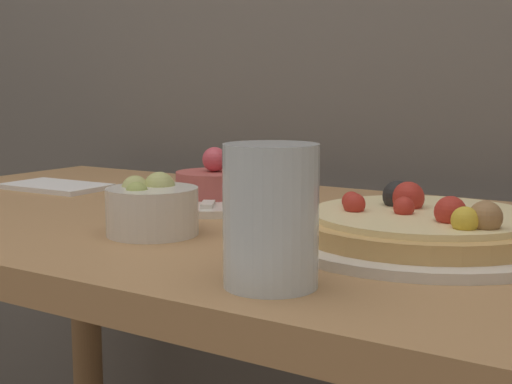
{
  "coord_description": "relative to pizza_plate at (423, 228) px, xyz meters",
  "views": [
    {
      "loc": [
        0.51,
        -0.42,
        0.9
      ],
      "look_at": [
        0.06,
        0.29,
        0.77
      ],
      "focal_mm": 50.0,
      "sensor_mm": 36.0,
      "label": 1
    }
  ],
  "objects": [
    {
      "name": "drinking_glass",
      "position": [
        -0.05,
        -0.22,
        0.04
      ],
      "size": [
        0.08,
        0.08,
        0.12
      ],
      "color": "silver",
      "rests_on": "dining_table"
    },
    {
      "name": "tartare_plate",
      "position": [
        -0.34,
        0.1,
        -0.0
      ],
      "size": [
        0.26,
        0.26,
        0.08
      ],
      "color": "silver",
      "rests_on": "dining_table"
    },
    {
      "name": "pizza_plate",
      "position": [
        0.0,
        0.0,
        0.0
      ],
      "size": [
        0.32,
        0.32,
        0.06
      ],
      "color": "silver",
      "rests_on": "dining_table"
    },
    {
      "name": "small_bowl",
      "position": [
        -0.28,
        -0.11,
        0.01
      ],
      "size": [
        0.1,
        0.1,
        0.07
      ],
      "color": "silver",
      "rests_on": "dining_table"
    },
    {
      "name": "dining_table",
      "position": [
        -0.27,
        0.02,
        -0.14
      ],
      "size": [
        1.19,
        0.64,
        0.73
      ],
      "color": "#AD7F51",
      "rests_on": "ground_plane"
    },
    {
      "name": "napkin",
      "position": [
        -0.64,
        0.08,
        -0.01
      ],
      "size": [
        0.17,
        0.11,
        0.01
      ],
      "color": "white",
      "rests_on": "dining_table"
    }
  ]
}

